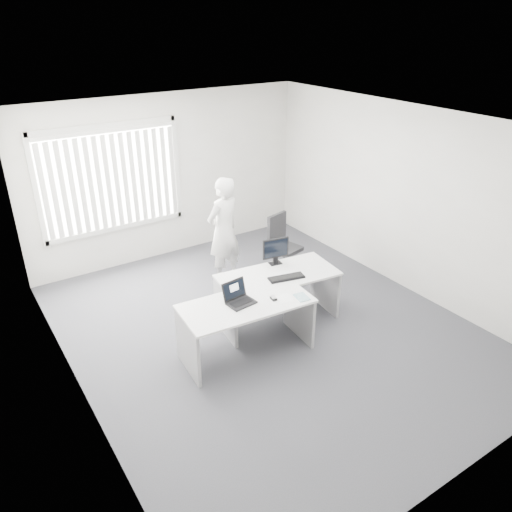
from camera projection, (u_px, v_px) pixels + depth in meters
ground at (267, 328)px, 6.91m from camera, size 6.00×6.00×0.00m
wall_back at (168, 177)px, 8.54m from camera, size 5.00×0.02×2.80m
wall_front at (478, 361)px, 4.05m from camera, size 5.00×0.02×2.80m
wall_left at (66, 291)px, 5.05m from camera, size 0.02×6.00×2.80m
wall_right at (404, 199)px, 7.53m from camera, size 0.02×6.00×2.80m
ceiling at (269, 124)px, 5.68m from camera, size 5.00×6.00×0.02m
window at (111, 179)px, 7.95m from camera, size 2.32×0.06×1.76m
blinds at (113, 182)px, 7.92m from camera, size 2.20×0.10×1.50m
desk_near at (246, 317)px, 6.20m from camera, size 1.68×0.89×0.74m
desk_far at (278, 287)px, 6.87m from camera, size 1.70×0.95×0.74m
office_chair at (283, 255)px, 8.30m from camera, size 0.69×0.69×1.00m
person at (224, 231)px, 7.79m from camera, size 0.72×0.57×1.74m
laptop at (241, 295)px, 6.03m from camera, size 0.36×0.33×0.26m
paper_sheet at (281, 299)px, 6.19m from camera, size 0.32×0.25×0.00m
mouse at (274, 298)px, 6.17m from camera, size 0.07×0.11×0.04m
booklet at (302, 297)px, 6.22m from camera, size 0.18×0.23×0.01m
keyboard at (286, 278)px, 6.66m from camera, size 0.51×0.27×0.02m
monitor at (276, 251)px, 6.97m from camera, size 0.40×0.18×0.39m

